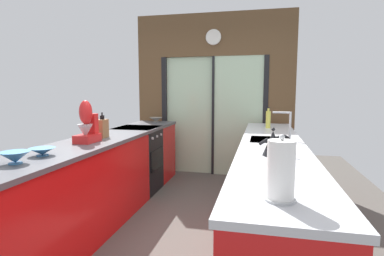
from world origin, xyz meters
The scene contains 14 objects.
ground_plane centered at (0.00, 0.60, -0.01)m, with size 5.04×7.60×0.02m, color #4C4742.
back_wall_unit centered at (0.00, 2.40, 1.52)m, with size 2.64×0.12×2.70m.
left_counter_run centered at (-0.91, 0.13, 0.47)m, with size 0.62×3.80×0.92m.
right_counter_run centered at (0.91, 0.30, 0.46)m, with size 0.62×3.80×0.92m.
sink_faucet centered at (1.06, 0.55, 1.12)m, with size 0.19×0.02×0.30m.
oven_range centered at (-0.91, 1.25, 0.46)m, with size 0.60×0.60×0.92m.
mixing_bowl_near centered at (-0.89, -0.97, 0.97)m, with size 0.20×0.20×0.09m.
mixing_bowl_mid centered at (-0.89, -0.69, 0.95)m, with size 0.20×0.20×0.06m.
mixing_bowl_far centered at (-0.89, 2.00, 0.96)m, with size 0.21×0.21×0.08m.
knife_block centered at (-0.89, 0.26, 1.02)m, with size 0.08×0.14×0.28m.
stand_mixer centered at (-0.89, -0.04, 1.08)m, with size 0.17×0.27×0.42m.
kettle centered at (0.89, -0.28, 1.02)m, with size 0.25×0.16×0.22m.
soap_bottle centered at (0.89, 1.57, 1.04)m, with size 0.07×0.07×0.28m.
paper_towel_roll centered at (0.89, -1.31, 1.06)m, with size 0.15×0.15×0.31m.
Camera 1 is at (0.79, -2.76, 1.43)m, focal length 28.74 mm.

